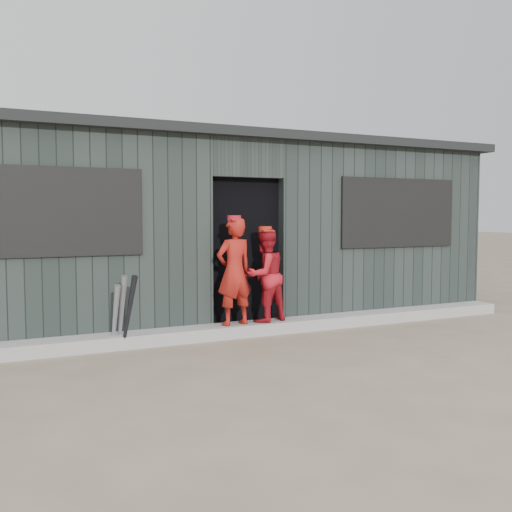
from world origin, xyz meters
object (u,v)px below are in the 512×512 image
bat_left (115,317)px  bat_mid (122,312)px  player_red_left (234,271)px  bat_right (129,313)px  player_grey_back (271,282)px  dugout (208,230)px  player_red_right (265,275)px

bat_left → bat_mid: (0.08, 0.02, 0.05)m
player_red_left → bat_left: bearing=-6.4°
bat_right → player_grey_back: size_ratio=0.76×
bat_mid → dugout: (1.71, 1.76, 0.86)m
player_red_right → bat_left: bearing=-12.0°
player_red_left → player_red_right: size_ratio=1.12×
bat_right → bat_left: bearing=131.7°
player_red_left → dugout: (0.30, 1.72, 0.47)m
player_grey_back → bat_mid: bearing=15.9°
bat_left → bat_right: size_ratio=0.88×
bat_right → dugout: dugout is taller
bat_mid → dugout: dugout is taller
player_grey_back → bat_left: bearing=15.8°
bat_right → player_red_right: 1.85m
bat_right → player_red_right: size_ratio=0.73×
bat_right → player_grey_back: 2.35m
bat_mid → bat_right: bat_right is taller
bat_mid → player_grey_back: (2.23, 0.69, 0.15)m
player_red_right → player_grey_back: size_ratio=1.04×
bat_left → player_grey_back: 2.42m
player_red_left → player_grey_back: 1.08m
bat_left → bat_mid: bat_mid is taller
bat_mid → player_grey_back: player_grey_back is taller
player_red_right → player_grey_back: player_red_right is taller
player_grey_back → player_red_left: bearing=36.6°
bat_right → player_red_right: bearing=8.0°
bat_right → dugout: bearing=49.1°
player_red_left → player_grey_back: size_ratio=1.16×
bat_left → dugout: dugout is taller
bat_left → dugout: (1.79, 1.78, 0.91)m
bat_mid → player_red_left: bearing=1.8°
bat_mid → bat_left: bearing=-166.9°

